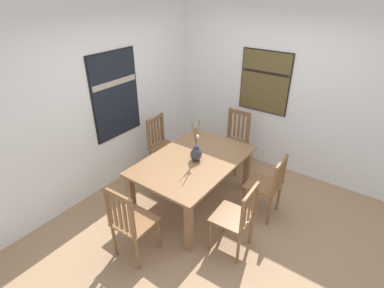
{
  "coord_description": "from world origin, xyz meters",
  "views": [
    {
      "loc": [
        -2.64,
        -1.55,
        2.85
      ],
      "look_at": [
        0.16,
        0.49,
        0.95
      ],
      "focal_mm": 28.21,
      "sensor_mm": 36.0,
      "label": 1
    }
  ],
  "objects_px": {
    "chair_1": "(162,144)",
    "chair_3": "(268,185)",
    "chair_4": "(234,139)",
    "chair_2": "(237,217)",
    "chair_0": "(130,221)",
    "painting_on_side_wall": "(265,82)",
    "centerpiece_vase": "(196,153)",
    "dining_table": "(193,166)",
    "painting_on_back_wall": "(115,95)"
  },
  "relations": [
    {
      "from": "chair_1",
      "to": "chair_3",
      "type": "xyz_separation_m",
      "value": [
        0.0,
        -1.82,
        -0.02
      ]
    },
    {
      "from": "chair_3",
      "to": "chair_4",
      "type": "relative_size",
      "value": 0.92
    },
    {
      "from": "chair_1",
      "to": "chair_2",
      "type": "bearing_deg",
      "value": -113.68
    },
    {
      "from": "chair_0",
      "to": "painting_on_side_wall",
      "type": "relative_size",
      "value": 1.0
    },
    {
      "from": "centerpiece_vase",
      "to": "chair_3",
      "type": "distance_m",
      "value": 1.03
    },
    {
      "from": "chair_2",
      "to": "painting_on_side_wall",
      "type": "xyz_separation_m",
      "value": [
        2.04,
        0.68,
        0.94
      ]
    },
    {
      "from": "centerpiece_vase",
      "to": "chair_0",
      "type": "relative_size",
      "value": 0.6
    },
    {
      "from": "dining_table",
      "to": "chair_2",
      "type": "height_order",
      "value": "chair_2"
    },
    {
      "from": "centerpiece_vase",
      "to": "chair_0",
      "type": "xyz_separation_m",
      "value": [
        -1.18,
        0.05,
        -0.33
      ]
    },
    {
      "from": "painting_on_back_wall",
      "to": "painting_on_side_wall",
      "type": "relative_size",
      "value": 1.28
    },
    {
      "from": "chair_0",
      "to": "chair_2",
      "type": "xyz_separation_m",
      "value": [
        0.77,
        -0.9,
        -0.03
      ]
    },
    {
      "from": "chair_3",
      "to": "painting_on_side_wall",
      "type": "distance_m",
      "value": 1.73
    },
    {
      "from": "chair_1",
      "to": "painting_on_back_wall",
      "type": "xyz_separation_m",
      "value": [
        -0.46,
        0.44,
        0.87
      ]
    },
    {
      "from": "chair_2",
      "to": "chair_0",
      "type": "bearing_deg",
      "value": 130.78
    },
    {
      "from": "painting_on_back_wall",
      "to": "chair_0",
      "type": "bearing_deg",
      "value": -129.5
    },
    {
      "from": "chair_0",
      "to": "chair_3",
      "type": "relative_size",
      "value": 1.09
    },
    {
      "from": "centerpiece_vase",
      "to": "chair_1",
      "type": "bearing_deg",
      "value": 68.07
    },
    {
      "from": "centerpiece_vase",
      "to": "chair_1",
      "type": "height_order",
      "value": "centerpiece_vase"
    },
    {
      "from": "centerpiece_vase",
      "to": "painting_on_back_wall",
      "type": "height_order",
      "value": "painting_on_back_wall"
    },
    {
      "from": "dining_table",
      "to": "chair_2",
      "type": "bearing_deg",
      "value": -114.1
    },
    {
      "from": "centerpiece_vase",
      "to": "painting_on_back_wall",
      "type": "bearing_deg",
      "value": 93.65
    },
    {
      "from": "dining_table",
      "to": "chair_1",
      "type": "bearing_deg",
      "value": 66.76
    },
    {
      "from": "centerpiece_vase",
      "to": "painting_on_back_wall",
      "type": "distance_m",
      "value": 1.48
    },
    {
      "from": "chair_4",
      "to": "chair_3",
      "type": "bearing_deg",
      "value": -130.65
    },
    {
      "from": "chair_3",
      "to": "chair_1",
      "type": "bearing_deg",
      "value": 90.02
    },
    {
      "from": "chair_1",
      "to": "painting_on_side_wall",
      "type": "relative_size",
      "value": 0.97
    },
    {
      "from": "dining_table",
      "to": "chair_4",
      "type": "height_order",
      "value": "chair_4"
    },
    {
      "from": "chair_0",
      "to": "centerpiece_vase",
      "type": "bearing_deg",
      "value": -2.26
    },
    {
      "from": "painting_on_back_wall",
      "to": "centerpiece_vase",
      "type": "bearing_deg",
      "value": -86.35
    },
    {
      "from": "chair_2",
      "to": "chair_4",
      "type": "distance_m",
      "value": 1.84
    },
    {
      "from": "chair_1",
      "to": "painting_on_side_wall",
      "type": "height_order",
      "value": "painting_on_side_wall"
    },
    {
      "from": "painting_on_back_wall",
      "to": "chair_3",
      "type": "bearing_deg",
      "value": -78.42
    },
    {
      "from": "chair_0",
      "to": "painting_on_side_wall",
      "type": "xyz_separation_m",
      "value": [
        2.82,
        -0.21,
        0.91
      ]
    },
    {
      "from": "painting_on_back_wall",
      "to": "dining_table",
      "type": "bearing_deg",
      "value": -86.49
    },
    {
      "from": "centerpiece_vase",
      "to": "chair_2",
      "type": "distance_m",
      "value": 1.01
    },
    {
      "from": "chair_4",
      "to": "painting_on_back_wall",
      "type": "relative_size",
      "value": 0.78
    },
    {
      "from": "painting_on_side_wall",
      "to": "chair_4",
      "type": "bearing_deg",
      "value": 152.65
    },
    {
      "from": "chair_1",
      "to": "chair_4",
      "type": "distance_m",
      "value": 1.19
    },
    {
      "from": "chair_3",
      "to": "painting_on_side_wall",
      "type": "bearing_deg",
      "value": 29.73
    },
    {
      "from": "painting_on_back_wall",
      "to": "chair_1",
      "type": "bearing_deg",
      "value": -43.67
    },
    {
      "from": "chair_2",
      "to": "chair_3",
      "type": "distance_m",
      "value": 0.78
    },
    {
      "from": "painting_on_side_wall",
      "to": "chair_0",
      "type": "bearing_deg",
      "value": 175.66
    },
    {
      "from": "chair_1",
      "to": "painting_on_back_wall",
      "type": "height_order",
      "value": "painting_on_back_wall"
    },
    {
      "from": "chair_0",
      "to": "chair_4",
      "type": "relative_size",
      "value": 0.99
    },
    {
      "from": "centerpiece_vase",
      "to": "chair_2",
      "type": "height_order",
      "value": "centerpiece_vase"
    },
    {
      "from": "dining_table",
      "to": "centerpiece_vase",
      "type": "height_order",
      "value": "centerpiece_vase"
    },
    {
      "from": "chair_0",
      "to": "chair_1",
      "type": "height_order",
      "value": "chair_0"
    },
    {
      "from": "dining_table",
      "to": "chair_4",
      "type": "xyz_separation_m",
      "value": [
        1.2,
        0.02,
        -0.11
      ]
    },
    {
      "from": "chair_4",
      "to": "painting_on_back_wall",
      "type": "height_order",
      "value": "painting_on_back_wall"
    },
    {
      "from": "dining_table",
      "to": "chair_2",
      "type": "relative_size",
      "value": 1.77
    }
  ]
}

